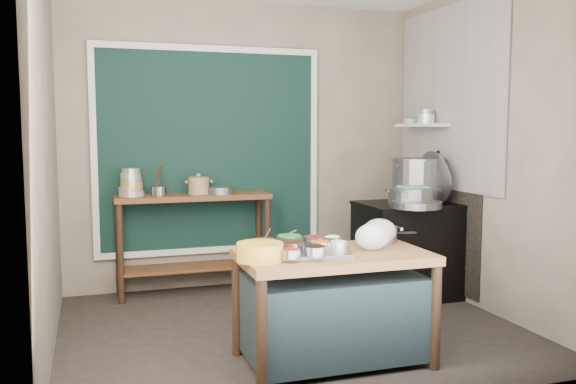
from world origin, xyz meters
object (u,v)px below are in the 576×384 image
object	(u,v)px
stove_block	(409,251)
yellow_basin	(260,252)
saucepan	(383,234)
condiment_tray	(302,252)
back_counter	(194,244)
ceramic_crock	(199,187)
steamer	(413,196)
prep_table	(333,307)
stock_pot	(418,180)
utensil_cup	(159,191)

from	to	relation	value
stove_block	yellow_basin	bearing A→B (deg)	-142.67
stove_block	saucepan	xyz separation A→B (m)	(-0.83, -1.09, 0.38)
condiment_tray	yellow_basin	distance (m)	0.34
back_counter	ceramic_crock	xyz separation A→B (m)	(0.05, -0.02, 0.55)
yellow_basin	steamer	distance (m)	2.18
condiment_tray	steamer	distance (m)	1.87
prep_table	stock_pot	distance (m)	2.09
utensil_cup	prep_table	bearing A→B (deg)	-65.40
prep_table	condiment_tray	world-z (taller)	condiment_tray
condiment_tray	prep_table	bearing A→B (deg)	-2.60
yellow_basin	ceramic_crock	xyz separation A→B (m)	(-0.01, 2.11, 0.21)
stove_block	saucepan	size ratio (longest dim) A/B	4.22
stove_block	steamer	xyz separation A→B (m)	(-0.06, -0.15, 0.53)
yellow_basin	utensil_cup	size ratio (longest dim) A/B	2.06
stove_block	ceramic_crock	world-z (taller)	ceramic_crock
back_counter	stock_pot	bearing A→B (deg)	-18.13
back_counter	stock_pot	xyz separation A→B (m)	(2.02, -0.66, 0.61)
utensil_cup	saucepan	bearing A→B (deg)	-52.22
condiment_tray	utensil_cup	size ratio (longest dim) A/B	4.14
prep_table	utensil_cup	size ratio (longest dim) A/B	8.80
saucepan	steamer	bearing A→B (deg)	66.87
stove_block	stock_pot	bearing A→B (deg)	31.28
saucepan	stock_pot	xyz separation A→B (m)	(0.94, 1.16, 0.28)
back_counter	condiment_tray	xyz separation A→B (m)	(0.38, -2.02, 0.29)
condiment_tray	utensil_cup	bearing A→B (deg)	109.34
prep_table	stove_block	world-z (taller)	stove_block
back_counter	steamer	distance (m)	2.10
back_counter	condiment_tray	size ratio (longest dim) A/B	2.46
utensil_cup	yellow_basin	bearing A→B (deg)	-79.59
saucepan	steamer	xyz separation A→B (m)	(0.77, 0.94, 0.15)
saucepan	ceramic_crock	world-z (taller)	ceramic_crock
condiment_tray	ceramic_crock	bearing A→B (deg)	99.34
yellow_basin	stock_pot	xyz separation A→B (m)	(1.95, 1.47, 0.28)
utensil_cup	steamer	size ratio (longest dim) A/B	0.30
stove_block	back_counter	bearing A→B (deg)	158.98
stock_pot	prep_table	bearing A→B (deg)	-135.93
ceramic_crock	stock_pot	bearing A→B (deg)	-18.17
stove_block	ceramic_crock	xyz separation A→B (m)	(-1.85, 0.71, 0.60)
yellow_basin	steamer	size ratio (longest dim) A/B	0.61
yellow_basin	prep_table	bearing A→B (deg)	10.41
prep_table	yellow_basin	distance (m)	0.69
utensil_cup	ceramic_crock	size ratio (longest dim) A/B	0.67
prep_table	ceramic_crock	distance (m)	2.19
back_counter	steamer	bearing A→B (deg)	-25.45
condiment_tray	ceramic_crock	distance (m)	2.05
prep_table	saucepan	world-z (taller)	saucepan
yellow_basin	stock_pot	bearing A→B (deg)	36.99
steamer	stock_pot	bearing A→B (deg)	51.83
prep_table	steamer	size ratio (longest dim) A/B	2.61
prep_table	ceramic_crock	bearing A→B (deg)	105.57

